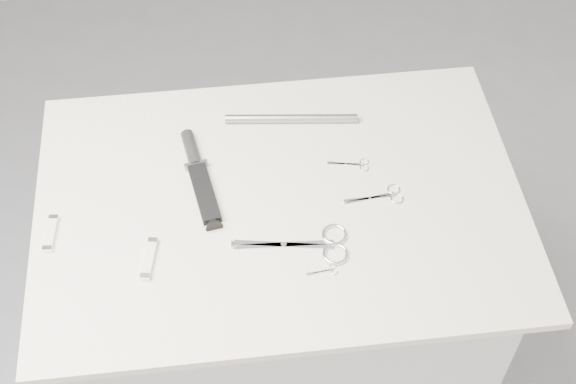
{
  "coord_description": "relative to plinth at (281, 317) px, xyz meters",
  "views": [
    {
      "loc": [
        -0.1,
        -1.02,
        2.2
      ],
      "look_at": [
        0.02,
        0.02,
        0.92
      ],
      "focal_mm": 50.0,
      "sensor_mm": 36.0,
      "label": 1
    }
  ],
  "objects": [
    {
      "name": "sheathed_knife",
      "position": [
        -0.16,
        0.09,
        0.48
      ],
      "size": [
        0.08,
        0.25,
        0.03
      ],
      "rotation": [
        0.0,
        0.0,
        1.74
      ],
      "color": "black",
      "rests_on": "display_board"
    },
    {
      "name": "embroidery_scissors_a",
      "position": [
        0.21,
        -0.02,
        0.47
      ],
      "size": [
        0.12,
        0.05,
        0.0
      ],
      "rotation": [
        0.0,
        0.0,
        0.08
      ],
      "color": "silver",
      "rests_on": "display_board"
    },
    {
      "name": "metal_rail",
      "position": [
        0.05,
        0.22,
        0.48
      ],
      "size": [
        0.29,
        0.05,
        0.02
      ],
      "primitive_type": "cylinder",
      "rotation": [
        0.0,
        1.57,
        -0.11
      ],
      "color": "gray",
      "rests_on": "display_board"
    },
    {
      "name": "plinth",
      "position": [
        0.0,
        0.0,
        0.0
      ],
      "size": [
        0.9,
        0.6,
        0.9
      ],
      "primitive_type": "cube",
      "color": "silver",
      "rests_on": "ground"
    },
    {
      "name": "pocket_knife_b",
      "position": [
        -0.27,
        -0.12,
        0.48
      ],
      "size": [
        0.04,
        0.1,
        0.01
      ],
      "rotation": [
        0.0,
        0.0,
        1.38
      ],
      "color": "silver",
      "rests_on": "display_board"
    },
    {
      "name": "pocket_knife_a",
      "position": [
        -0.46,
        -0.04,
        0.48
      ],
      "size": [
        0.03,
        0.09,
        0.01
      ],
      "rotation": [
        0.0,
        0.0,
        1.47
      ],
      "color": "silver",
      "rests_on": "display_board"
    },
    {
      "name": "large_shears",
      "position": [
        0.06,
        -0.12,
        0.47
      ],
      "size": [
        0.23,
        0.1,
        0.01
      ],
      "rotation": [
        0.0,
        0.0,
        -0.11
      ],
      "color": "silver",
      "rests_on": "display_board"
    },
    {
      "name": "display_board",
      "position": [
        0.0,
        0.0,
        0.46
      ],
      "size": [
        1.0,
        0.7,
        0.02
      ],
      "primitive_type": "cube",
      "color": "beige",
      "rests_on": "plinth"
    },
    {
      "name": "embroidery_scissors_b",
      "position": [
        0.17,
        0.08,
        0.47
      ],
      "size": [
        0.09,
        0.04,
        0.0
      ],
      "rotation": [
        0.0,
        0.0,
        -0.19
      ],
      "color": "silver",
      "rests_on": "display_board"
    },
    {
      "name": "tiny_scissors",
      "position": [
        0.07,
        -0.18,
        0.47
      ],
      "size": [
        0.06,
        0.03,
        0.0
      ],
      "rotation": [
        0.0,
        0.0,
        0.12
      ],
      "color": "silver",
      "rests_on": "display_board"
    }
  ]
}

